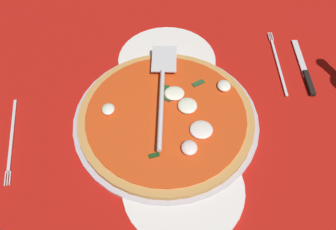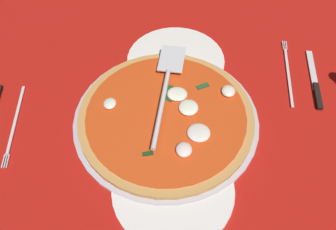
{
  "view_description": "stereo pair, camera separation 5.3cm",
  "coord_description": "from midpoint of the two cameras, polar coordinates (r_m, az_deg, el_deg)",
  "views": [
    {
      "loc": [
        41.21,
        -0.99,
        60.67
      ],
      "look_at": [
        -2.78,
        0.42,
        2.2
      ],
      "focal_mm": 36.98,
      "sensor_mm": 36.0,
      "label": 1
    },
    {
      "loc": [
        41.06,
        4.26,
        60.67
      ],
      "look_at": [
        -2.78,
        0.42,
        2.2
      ],
      "focal_mm": 36.98,
      "sensor_mm": 36.0,
      "label": 2
    }
  ],
  "objects": [
    {
      "name": "pizza_server",
      "position": [
        0.76,
        1.6,
        4.8
      ],
      "size": [
        29.55,
        6.21,
        1.0
      ],
      "rotation": [
        0.0,
        0.0,
        3.09
      ],
      "color": "silver",
      "rests_on": "pizza"
    },
    {
      "name": "dinner_plate_left",
      "position": [
        0.86,
        3.04,
        8.93
      ],
      "size": [
        23.96,
        23.96,
        1.0
      ],
      "primitive_type": "cylinder",
      "color": "white",
      "rests_on": "ground_plane"
    },
    {
      "name": "place_setting_near",
      "position": [
        0.82,
        -23.83,
        -0.67
      ],
      "size": [
        22.88,
        15.1,
        1.4
      ],
      "rotation": [
        0.0,
        0.0,
        0.15
      ],
      "color": "silver",
      "rests_on": "ground_plane"
    },
    {
      "name": "checker_pattern",
      "position": [
        0.73,
        1.54,
        -2.82
      ],
      "size": [
        115.15,
        115.15,
        0.1
      ],
      "color": "silver",
      "rests_on": "ground_plane"
    },
    {
      "name": "pizza_pan",
      "position": [
        0.74,
        2.02,
        -0.81
      ],
      "size": [
        39.56,
        39.56,
        1.1
      ],
      "primitive_type": "cylinder",
      "color": "#B9B5C4",
      "rests_on": "ground_plane"
    },
    {
      "name": "place_setting_far",
      "position": [
        0.89,
        22.76,
        5.43
      ],
      "size": [
        22.0,
        13.5,
        1.4
      ],
      "rotation": [
        0.0,
        0.0,
        3.11
      ],
      "color": "white",
      "rests_on": "ground_plane"
    },
    {
      "name": "pizza",
      "position": [
        0.73,
        2.19,
        -0.22
      ],
      "size": [
        37.41,
        37.41,
        2.7
      ],
      "color": "tan",
      "rests_on": "pizza_pan"
    },
    {
      "name": "ground_plane",
      "position": [
        0.74,
        1.53,
        -3.01
      ],
      "size": [
        115.15,
        115.15,
        0.8
      ],
      "primitive_type": "cube",
      "color": "#B21610"
    },
    {
      "name": "dinner_plate_right",
      "position": [
        0.66,
        3.18,
        -12.19
      ],
      "size": [
        22.99,
        22.99,
        1.0
      ],
      "primitive_type": "cylinder",
      "color": "white",
      "rests_on": "ground_plane"
    }
  ]
}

